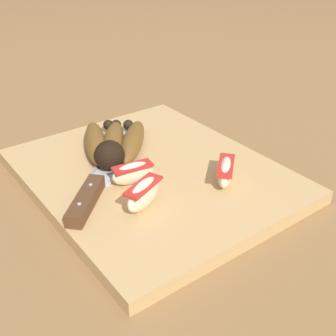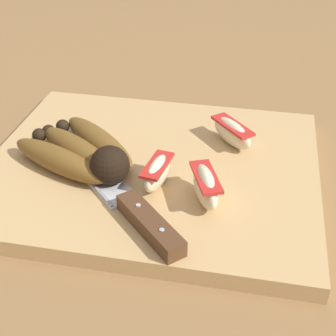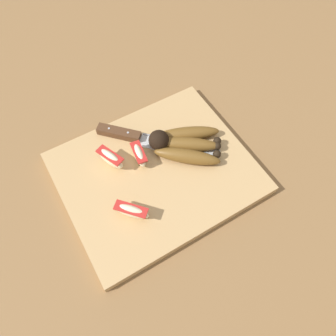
# 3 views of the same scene
# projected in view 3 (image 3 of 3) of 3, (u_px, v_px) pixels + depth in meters

# --- Properties ---
(ground_plane) EXTENTS (6.00, 6.00, 0.00)m
(ground_plane) POSITION_uv_depth(u_px,v_px,m) (152.00, 182.00, 0.71)
(ground_plane) COLOR olive
(cutting_board) EXTENTS (0.40, 0.33, 0.02)m
(cutting_board) POSITION_uv_depth(u_px,v_px,m) (156.00, 173.00, 0.71)
(cutting_board) COLOR tan
(cutting_board) RESTS_ON ground_plane
(banana_bunch) EXTENTS (0.17, 0.15, 0.05)m
(banana_bunch) POSITION_uv_depth(u_px,v_px,m) (183.00, 144.00, 0.72)
(banana_bunch) COLOR black
(banana_bunch) RESTS_ON cutting_board
(chefs_knife) EXTENTS (0.22, 0.22, 0.02)m
(chefs_knife) POSITION_uv_depth(u_px,v_px,m) (140.00, 138.00, 0.74)
(chefs_knife) COLOR silver
(chefs_knife) RESTS_ON cutting_board
(apple_wedge_near) EXTENTS (0.03, 0.06, 0.03)m
(apple_wedge_near) POSITION_uv_depth(u_px,v_px,m) (138.00, 155.00, 0.70)
(apple_wedge_near) COLOR beige
(apple_wedge_near) RESTS_ON cutting_board
(apple_wedge_middle) EXTENTS (0.06, 0.07, 0.03)m
(apple_wedge_middle) POSITION_uv_depth(u_px,v_px,m) (131.00, 211.00, 0.64)
(apple_wedge_middle) COLOR beige
(apple_wedge_middle) RESTS_ON cutting_board
(apple_wedge_far) EXTENTS (0.04, 0.07, 0.04)m
(apple_wedge_far) POSITION_uv_depth(u_px,v_px,m) (111.00, 158.00, 0.70)
(apple_wedge_far) COLOR beige
(apple_wedge_far) RESTS_ON cutting_board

